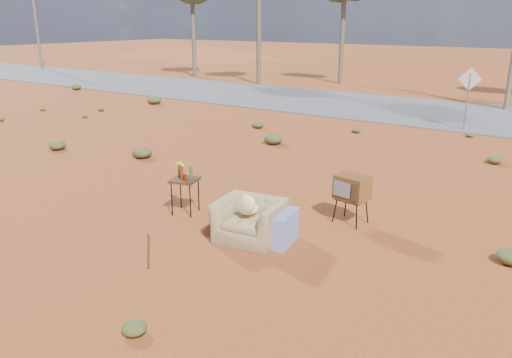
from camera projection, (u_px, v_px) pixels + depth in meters
The scene contains 10 objects.
ground at pixel (221, 236), 9.06m from camera, with size 140.00×140.00×0.00m, color brown.
highway at pixel (443, 113), 20.85m from camera, with size 140.00×7.00×0.04m, color #565659.
dirt_mound at pixel (196, 57), 51.91m from camera, with size 26.00×18.00×2.00m, color brown.
armchair at pixel (255, 216), 8.77m from camera, with size 1.40×1.03×0.98m.
tv_unit at pixel (352, 188), 9.46m from camera, with size 0.65×0.56×0.95m.
side_table at pixel (184, 177), 9.98m from camera, with size 0.63×0.63×1.02m.
rusty_bar at pixel (148, 250), 8.49m from camera, with size 0.03×0.03×1.30m, color #472413.
road_sign at pixel (469, 88), 17.23m from camera, with size 0.78×0.06×2.19m.
utility_pole_west at pixel (35, 14), 38.74m from camera, with size 1.40×0.20×8.00m.
scrub_patch at pixel (301, 166), 12.93m from camera, with size 17.49×8.07×0.33m.
Camera 1 is at (5.21, -6.50, 3.76)m, focal length 35.00 mm.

